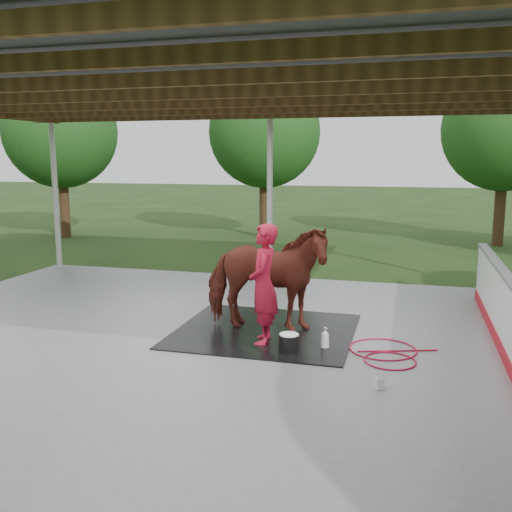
# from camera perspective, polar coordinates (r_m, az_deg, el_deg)

# --- Properties ---
(ground) EXTENTS (100.00, 100.00, 0.00)m
(ground) POSITION_cam_1_polar(r_m,az_deg,el_deg) (9.24, -5.74, -8.57)
(ground) COLOR #1E3814
(concrete_slab) EXTENTS (12.00, 10.00, 0.05)m
(concrete_slab) POSITION_cam_1_polar(r_m,az_deg,el_deg) (9.23, -5.75, -8.42)
(concrete_slab) COLOR slate
(concrete_slab) RESTS_ON ground
(pavilion_structure) EXTENTS (12.60, 10.60, 4.05)m
(pavilion_structure) POSITION_cam_1_polar(r_m,az_deg,el_deg) (8.83, -6.21, 16.65)
(pavilion_structure) COLOR beige
(pavilion_structure) RESTS_ON ground
(tree_belt) EXTENTS (28.00, 28.00, 5.80)m
(tree_belt) POSITION_cam_1_polar(r_m,az_deg,el_deg) (9.56, -2.41, 15.10)
(tree_belt) COLOR #382314
(tree_belt) RESTS_ON ground
(rubber_mat) EXTENTS (2.90, 2.72, 0.02)m
(rubber_mat) POSITION_cam_1_polar(r_m,az_deg,el_deg) (9.57, 0.93, -7.47)
(rubber_mat) COLOR black
(rubber_mat) RESTS_ON concrete_slab
(horse) EXTENTS (2.14, 1.03, 1.78)m
(horse) POSITION_cam_1_polar(r_m,az_deg,el_deg) (9.35, 0.94, -2.20)
(horse) COLOR maroon
(horse) RESTS_ON rubber_mat
(handler) EXTENTS (0.56, 0.75, 1.87)m
(handler) POSITION_cam_1_polar(r_m,az_deg,el_deg) (8.77, 0.76, -2.85)
(handler) COLOR red
(handler) RESTS_ON concrete_slab
(wash_bucket) EXTENTS (0.31, 0.31, 0.29)m
(wash_bucket) POSITION_cam_1_polar(r_m,az_deg,el_deg) (8.55, 3.32, -8.68)
(wash_bucket) COLOR black
(wash_bucket) RESTS_ON concrete_slab
(soap_bottle_a) EXTENTS (0.18, 0.18, 0.33)m
(soap_bottle_a) POSITION_cam_1_polar(r_m,az_deg,el_deg) (8.76, 6.91, -8.15)
(soap_bottle_a) COLOR silver
(soap_bottle_a) RESTS_ON concrete_slab
(soap_bottle_b) EXTENTS (0.14, 0.14, 0.22)m
(soap_bottle_b) POSITION_cam_1_polar(r_m,az_deg,el_deg) (7.45, 12.21, -12.08)
(soap_bottle_b) COLOR #338CD8
(soap_bottle_b) RESTS_ON concrete_slab
(hose_coil) EXTENTS (1.31, 1.36, 0.02)m
(hose_coil) POSITION_cam_1_polar(r_m,az_deg,el_deg) (8.74, 12.81, -9.43)
(hose_coil) COLOR #A60B2A
(hose_coil) RESTS_ON concrete_slab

